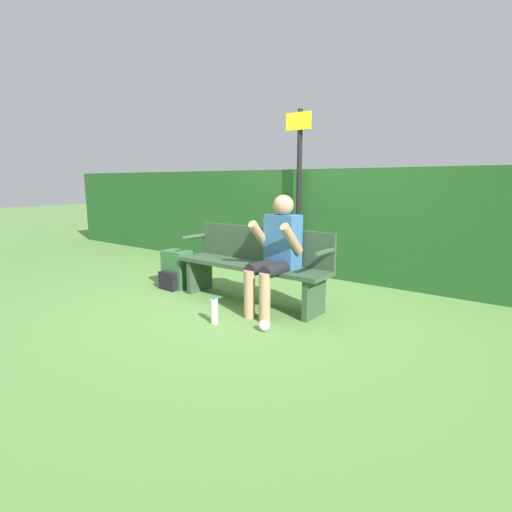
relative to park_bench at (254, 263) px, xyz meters
The scene contains 9 objects.
ground_plane 0.45m from the park_bench, 90.00° to the right, with size 40.00×40.00×0.00m, color #5B8942.
hedge_back 1.79m from the park_bench, 90.00° to the left, with size 12.00×0.54×1.50m.
park_bench is the anchor object (origin of this frame).
person_seated 0.46m from the park_bench, 18.30° to the right, with size 0.48×0.61×1.20m.
backpack 1.17m from the park_bench, behind, with size 0.35×0.31×0.47m.
water_bottle 0.87m from the park_bench, 80.20° to the right, with size 0.07×0.07×0.26m.
signpost 1.66m from the park_bench, 101.71° to the left, with size 0.38×0.09×2.29m.
parked_car 10.32m from the park_bench, 113.94° to the left, with size 4.69×3.27×1.27m.
litter_crumple 0.99m from the park_bench, 46.54° to the right, with size 0.11×0.11×0.11m.
Camera 1 is at (2.65, -3.37, 1.34)m, focal length 28.00 mm.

